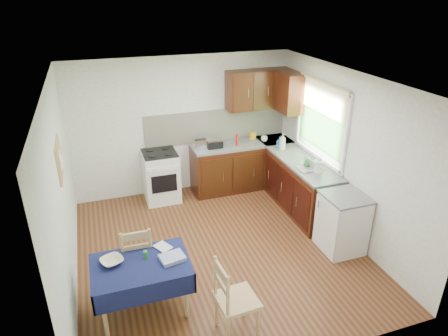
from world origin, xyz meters
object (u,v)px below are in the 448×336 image
object	(u,v)px
toaster	(200,144)
dish_rack	(310,167)
sandwich_press	(214,143)
dining_table	(141,271)
chair_near	(233,297)
chair_far	(137,255)
kettle	(319,165)

from	to	relation	value
toaster	dish_rack	distance (m)	1.99
sandwich_press	dish_rack	distance (m)	1.81
dining_table	dish_rack	xyz separation A→B (m)	(2.88, 1.25, 0.36)
dining_table	chair_near	bearing A→B (deg)	-58.11
dining_table	toaster	distance (m)	3.04
chair_near	dish_rack	size ratio (longest dim) A/B	2.50
toaster	sandwich_press	world-z (taller)	toaster
sandwich_press	dish_rack	bearing A→B (deg)	-51.90
chair_far	toaster	size ratio (longest dim) A/B	3.79
chair_far	dining_table	bearing A→B (deg)	91.11
chair_far	dish_rack	xyz separation A→B (m)	(2.87, 0.82, 0.43)
dish_rack	toaster	bearing A→B (deg)	147.85
chair_far	chair_near	distance (m)	1.41
chair_far	kettle	bearing A→B (deg)	-165.64
dining_table	sandwich_press	bearing A→B (deg)	36.53
dining_table	dish_rack	size ratio (longest dim) A/B	2.88
chair_near	kettle	world-z (taller)	kettle
chair_far	sandwich_press	world-z (taller)	sandwich_press
toaster	kettle	bearing A→B (deg)	-26.70
sandwich_press	kettle	bearing A→B (deg)	-53.22
dining_table	toaster	bearing A→B (deg)	40.57
sandwich_press	kettle	distance (m)	1.96
sandwich_press	dish_rack	size ratio (longest dim) A/B	0.72
chair_near	toaster	distance (m)	3.40
dining_table	kettle	distance (m)	3.17
sandwich_press	toaster	bearing A→B (deg)	176.46
toaster	dining_table	bearing A→B (deg)	-99.70
dining_table	chair_far	bearing A→B (deg)	69.22
dining_table	chair_near	xyz separation A→B (m)	(0.88, -0.68, -0.06)
kettle	sandwich_press	bearing A→B (deg)	128.94
chair_near	dish_rack	xyz separation A→B (m)	(2.00, 1.93, 0.41)
sandwich_press	kettle	world-z (taller)	kettle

